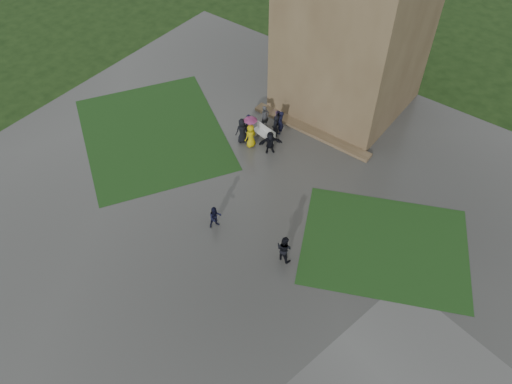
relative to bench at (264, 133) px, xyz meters
The scene contains 9 objects.
ground 8.39m from the bench, 75.50° to the right, with size 120.00×120.00×0.00m, color black.
plaza 6.48m from the bench, 71.06° to the right, with size 34.00×34.00×0.02m, color #363634.
lawn_inset_left 7.62m from the bench, 147.34° to the right, with size 11.00×9.00×0.01m, color #153412.
lawn_inset_right 11.05m from the bench, 16.34° to the right, with size 9.00×7.00×0.01m, color #153412.
tower_plinth 3.28m from the bench, 49.97° to the left, with size 9.00×0.80×0.22m, color brown.
bench is the anchor object (origin of this frame).
visitor_cluster 0.59m from the bench, 95.62° to the right, with size 3.29×3.30×2.39m.
pedestrian_mid 7.98m from the bench, 73.85° to the right, with size 0.73×0.42×1.50m, color black.
pedestrian_near 9.77m from the bench, 47.40° to the right, with size 0.87×0.50×1.79m, color black.
Camera 1 is at (12.77, -12.45, 22.33)m, focal length 35.00 mm.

